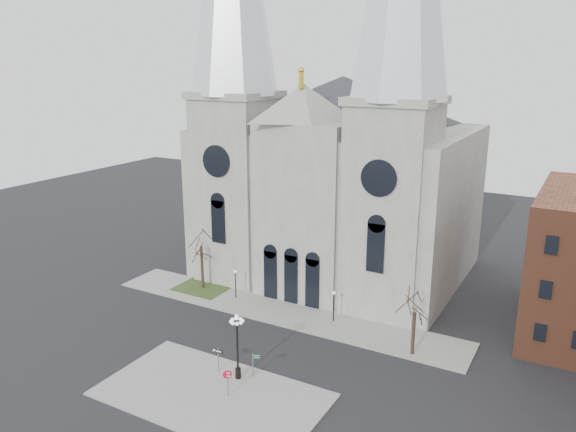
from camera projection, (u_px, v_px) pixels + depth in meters
The scene contains 13 objects.
ground at pixel (219, 358), 50.36m from camera, with size 160.00×160.00×0.00m, color black.
sidewalk_near at pixel (212, 394), 44.72m from camera, with size 18.00×10.00×0.14m, color gray.
sidewalk_far at pixel (280, 311), 59.58m from camera, with size 40.00×6.00×0.14m, color gray.
grass_patch at pixel (203, 288), 65.60m from camera, with size 6.00×5.00×0.18m, color #2F441D.
cathedral at pixel (331, 126), 64.61m from camera, with size 33.00×26.66×54.00m.
tree_left at pixel (201, 243), 64.13m from camera, with size 3.20×3.20×7.50m.
tree_right at pixel (415, 310), 49.64m from camera, with size 3.20×3.20×6.00m.
ped_lamp_left at pixel (235, 279), 62.22m from camera, with size 0.32×0.32×3.26m.
ped_lamp_right at pixel (334, 301), 56.56m from camera, with size 0.32×0.32×3.26m.
stop_sign at pixel (228, 377), 43.93m from camera, with size 0.83×0.26×2.38m.
globe_lamp at pixel (237, 339), 45.97m from camera, with size 1.38×1.38×5.76m.
one_way_sign at pixel (218, 356), 47.52m from camera, with size 0.97×0.09×2.21m.
street_name_sign at pixel (254, 363), 46.83m from camera, with size 0.63×0.32×2.11m.
Camera 1 is at (27.53, -36.27, 25.78)m, focal length 35.00 mm.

